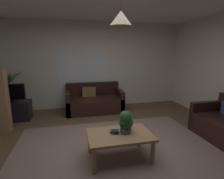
{
  "coord_description": "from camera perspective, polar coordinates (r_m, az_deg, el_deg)",
  "views": [
    {
      "loc": [
        -0.73,
        -2.83,
        1.73
      ],
      "look_at": [
        0.0,
        0.3,
        1.05
      ],
      "focal_mm": 28.26,
      "sensor_mm": 36.0,
      "label": 1
    }
  ],
  "objects": [
    {
      "name": "floor",
      "position": [
        3.4,
        1.21,
        -18.82
      ],
      "size": [
        5.62,
        5.44,
        0.02
      ],
      "primitive_type": "cube",
      "color": "brown",
      "rests_on": "ground"
    },
    {
      "name": "rug",
      "position": [
        3.23,
        2.14,
        -20.37
      ],
      "size": [
        3.65,
        2.99,
        0.01
      ],
      "primitive_type": "cube",
      "color": "gray",
      "rests_on": "ground"
    },
    {
      "name": "wall_back",
      "position": [
        5.64,
        -5.67,
        7.74
      ],
      "size": [
        5.74,
        0.06,
        2.65
      ],
      "primitive_type": "cube",
      "color": "silver",
      "rests_on": "ground"
    },
    {
      "name": "window_pane",
      "position": [
        5.59,
        -9.4,
        5.59
      ],
      "size": [
        1.45,
        0.01,
        1.07
      ],
      "primitive_type": "cube",
      "color": "white"
    },
    {
      "name": "couch_under_window",
      "position": [
        5.3,
        -5.77,
        -4.1
      ],
      "size": [
        1.63,
        0.87,
        0.82
      ],
      "color": "black",
      "rests_on": "ground"
    },
    {
      "name": "coffee_table",
      "position": [
        2.97,
        2.51,
        -15.3
      ],
      "size": [
        1.04,
        0.67,
        0.44
      ],
      "color": "#A87F56",
      "rests_on": "ground"
    },
    {
      "name": "book_on_table_0",
      "position": [
        2.96,
        0.69,
        -13.68
      ],
      "size": [
        0.14,
        0.12,
        0.03
      ],
      "primitive_type": "cube",
      "rotation": [
        0.0,
        0.0,
        0.25
      ],
      "color": "#387247",
      "rests_on": "coffee_table"
    },
    {
      "name": "book_on_table_1",
      "position": [
        2.94,
        0.87,
        -13.31
      ],
      "size": [
        0.15,
        0.13,
        0.02
      ],
      "primitive_type": "cube",
      "rotation": [
        0.0,
        0.0,
        -0.2
      ],
      "color": "black",
      "rests_on": "coffee_table"
    },
    {
      "name": "remote_on_table_0",
      "position": [
        3.07,
        4.02,
        -12.74
      ],
      "size": [
        0.15,
        0.15,
        0.02
      ],
      "primitive_type": "cube",
      "rotation": [
        0.0,
        0.0,
        2.36
      ],
      "color": "black",
      "rests_on": "coffee_table"
    },
    {
      "name": "potted_plant_on_table",
      "position": [
        2.92,
        4.48,
        -10.31
      ],
      "size": [
        0.24,
        0.25,
        0.38
      ],
      "color": "#4C4C51",
      "rests_on": "coffee_table"
    },
    {
      "name": "tv_stand",
      "position": [
        5.25,
        -29.59,
        -6.04
      ],
      "size": [
        0.9,
        0.44,
        0.5
      ],
      "primitive_type": "cube",
      "color": "black",
      "rests_on": "ground"
    },
    {
      "name": "tv",
      "position": [
        5.12,
        -30.21,
        -0.94
      ],
      "size": [
        0.73,
        0.16,
        0.46
      ],
      "color": "black",
      "rests_on": "tv_stand"
    },
    {
      "name": "potted_palm_corner",
      "position": [
        5.65,
        -30.19,
        -0.99
      ],
      "size": [
        0.84,
        0.84,
        1.3
      ],
      "color": "brown",
      "rests_on": "ground"
    },
    {
      "name": "pendant_lamp",
      "position": [
        2.69,
        2.89,
        22.05
      ],
      "size": [
        0.32,
        0.32,
        0.55
      ],
      "color": "black"
    }
  ]
}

